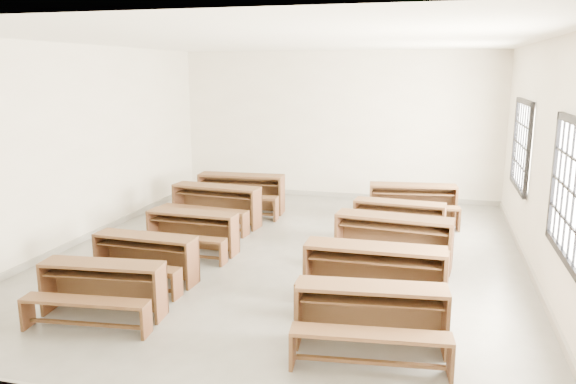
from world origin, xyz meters
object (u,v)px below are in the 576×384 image
(desk_set_0, at_px, (101,286))
(desk_set_1, at_px, (144,255))
(desk_set_3, at_px, (215,203))
(desk_set_6, at_px, (374,272))
(desk_set_2, at_px, (191,229))
(desk_set_7, at_px, (393,238))
(desk_set_9, at_px, (413,201))
(desk_set_5, at_px, (371,314))
(desk_set_4, at_px, (241,191))
(desk_set_8, at_px, (398,219))

(desk_set_0, xyz_separation_m, desk_set_1, (-0.07, 1.11, -0.00))
(desk_set_3, bearing_deg, desk_set_6, -36.87)
(desk_set_2, bearing_deg, desk_set_7, 4.03)
(desk_set_6, xyz_separation_m, desk_set_9, (0.27, 4.05, -0.02))
(desk_set_5, relative_size, desk_set_9, 0.95)
(desk_set_0, relative_size, desk_set_1, 1.03)
(desk_set_2, bearing_deg, desk_set_5, -37.02)
(desk_set_0, bearing_deg, desk_set_6, 13.56)
(desk_set_6, bearing_deg, desk_set_0, -161.00)
(desk_set_9, bearing_deg, desk_set_3, -168.62)
(desk_set_0, height_order, desk_set_4, desk_set_4)
(desk_set_4, height_order, desk_set_5, desk_set_4)
(desk_set_0, distance_m, desk_set_1, 1.11)
(desk_set_0, relative_size, desk_set_4, 0.85)
(desk_set_7, xyz_separation_m, desk_set_8, (-0.00, 1.28, -0.05))
(desk_set_0, height_order, desk_set_1, desk_set_0)
(desk_set_3, relative_size, desk_set_5, 1.07)
(desk_set_5, bearing_deg, desk_set_4, 115.90)
(desk_set_3, distance_m, desk_set_7, 3.59)
(desk_set_5, xyz_separation_m, desk_set_8, (0.01, 3.85, -0.01))
(desk_set_4, bearing_deg, desk_set_1, -93.07)
(desk_set_1, bearing_deg, desk_set_7, 26.91)
(desk_set_6, height_order, desk_set_9, desk_set_6)
(desk_set_1, height_order, desk_set_8, desk_set_8)
(desk_set_5, relative_size, desk_set_6, 0.95)
(desk_set_3, xyz_separation_m, desk_set_6, (3.20, -2.90, 0.01))
(desk_set_3, xyz_separation_m, desk_set_8, (3.29, -0.13, -0.04))
(desk_set_2, height_order, desk_set_7, desk_set_7)
(desk_set_1, height_order, desk_set_6, desk_set_6)
(desk_set_0, xyz_separation_m, desk_set_8, (3.08, 3.83, 0.02))
(desk_set_0, xyz_separation_m, desk_set_9, (3.25, 5.11, 0.04))
(desk_set_1, relative_size, desk_set_8, 0.94)
(desk_set_1, distance_m, desk_set_5, 3.35)
(desk_set_2, relative_size, desk_set_7, 0.83)
(desk_set_5, bearing_deg, desk_set_0, 173.37)
(desk_set_1, relative_size, desk_set_4, 0.83)
(desk_set_3, relative_size, desk_set_7, 0.98)
(desk_set_2, xyz_separation_m, desk_set_9, (3.24, 2.69, 0.04))
(desk_set_3, xyz_separation_m, desk_set_9, (3.46, 1.14, -0.01))
(desk_set_5, distance_m, desk_set_8, 3.85)
(desk_set_0, distance_m, desk_set_6, 3.17)
(desk_set_2, bearing_deg, desk_set_3, 99.92)
(desk_set_0, bearing_deg, desk_set_8, 45.17)
(desk_set_3, xyz_separation_m, desk_set_7, (3.30, -1.41, 0.01))
(desk_set_2, distance_m, desk_set_9, 4.21)
(desk_set_3, height_order, desk_set_4, desk_set_4)
(desk_set_2, bearing_deg, desk_set_8, 26.26)
(desk_set_2, relative_size, desk_set_9, 0.86)
(desk_set_1, relative_size, desk_set_2, 1.00)
(desk_set_6, xyz_separation_m, desk_set_7, (0.10, 1.49, -0.00))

